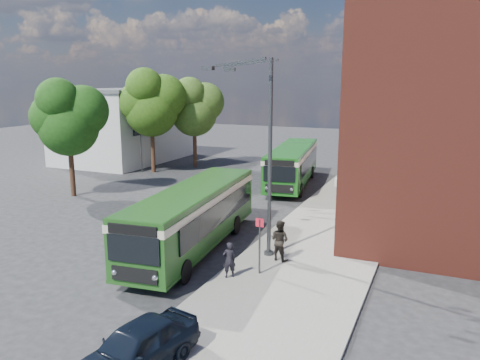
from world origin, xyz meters
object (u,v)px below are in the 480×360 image
at_px(street_lamp, 262,155).
at_px(bus_front, 194,213).
at_px(parked_car, 136,348).
at_px(bus_rear, 293,162).

relative_size(street_lamp, bus_front, 0.78).
bearing_deg(parked_car, bus_rear, 109.92).
bearing_deg(street_lamp, bus_rear, 102.38).
height_order(street_lamp, bus_front, street_lamp).
height_order(bus_front, bus_rear, same).
xyz_separation_m(bus_front, bus_rear, (-0.06, 15.92, 0.00)).
bearing_deg(street_lamp, bus_front, -173.44).
distance_m(street_lamp, bus_front, 4.48).
xyz_separation_m(bus_front, parked_car, (3.45, -9.42, -1.00)).
distance_m(bus_rear, parked_car, 25.60).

